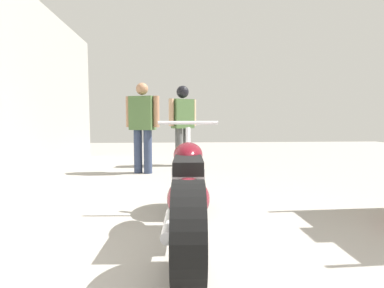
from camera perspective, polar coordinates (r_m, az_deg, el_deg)
ground_plane at (r=4.32m, az=3.41°, el=-8.33°), size 16.57×16.57×0.00m
garage_partition_left at (r=4.73m, az=-31.60°, el=9.70°), size 0.08×7.60×2.89m
motorcycle_maroon_cruiser at (r=2.44m, az=-0.77°, el=-8.84°), size 0.61×2.06×0.96m
mechanic_in_blue at (r=5.48m, az=-9.36°, el=4.06°), size 0.64×0.37×1.62m
mechanic_with_helmet at (r=6.27m, az=-1.77°, el=4.93°), size 0.62×0.42×1.66m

